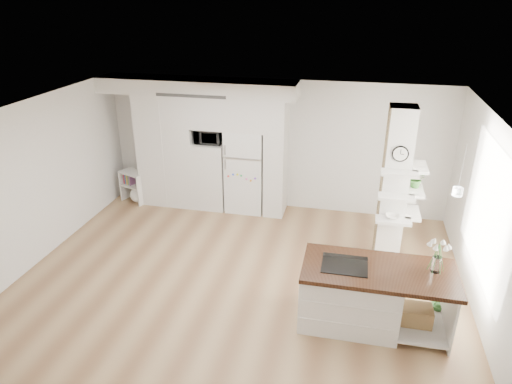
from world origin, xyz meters
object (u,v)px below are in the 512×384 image
kitchen_island (359,294)px  bookshelf (135,189)px  refrigerator (246,170)px  floor_plant_a (440,303)px

kitchen_island → bookshelf: (-4.83, 3.00, -0.17)m
refrigerator → kitchen_island: (2.38, -3.20, -0.40)m
refrigerator → bookshelf: 2.52m
refrigerator → kitchen_island: bearing=-53.3°
bookshelf → kitchen_island: bearing=-11.3°
refrigerator → floor_plant_a: 4.56m
kitchen_island → floor_plant_a: (1.15, 0.38, -0.25)m
bookshelf → floor_plant_a: size_ratio=1.52×
refrigerator → bookshelf: bearing=-175.5°
bookshelf → floor_plant_a: 6.53m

